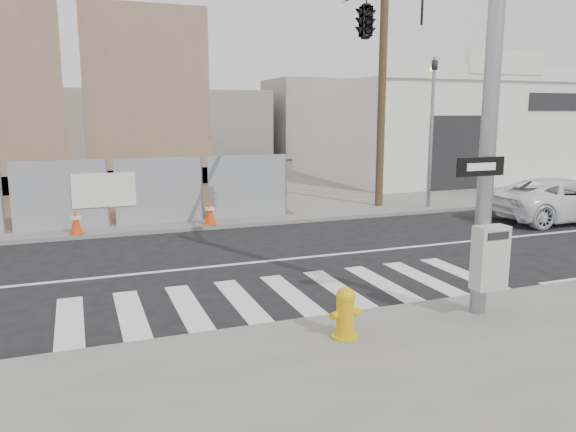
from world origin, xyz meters
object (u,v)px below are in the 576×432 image
object	(u,v)px
suv	(564,199)
traffic_cone_c	(76,222)
signal_pole	(400,45)
fire_hydrant	(345,313)
auto_shop	(434,130)
traffic_cone_d	(210,213)

from	to	relation	value
suv	traffic_cone_c	distance (m)	15.03
signal_pole	fire_hydrant	distance (m)	5.80
fire_hydrant	suv	bearing A→B (deg)	6.86
auto_shop	traffic_cone_c	xyz separation A→B (m)	(-17.82, -8.75, -2.07)
signal_pole	auto_shop	size ratio (longest dim) A/B	0.58
auto_shop	fire_hydrant	xyz separation A→B (m)	(-14.10, -17.96, -2.03)
fire_hydrant	auto_shop	bearing A→B (deg)	28.64
traffic_cone_c	traffic_cone_d	size ratio (longest dim) A/B	0.95
signal_pole	auto_shop	distance (m)	19.04
signal_pole	traffic_cone_c	bearing A→B (deg)	135.24
fire_hydrant	traffic_cone_c	distance (m)	9.94
traffic_cone_c	traffic_cone_d	world-z (taller)	traffic_cone_d
signal_pole	suv	size ratio (longest dim) A/B	1.41
signal_pole	suv	xyz separation A→B (m)	(8.44, 3.45, -4.09)
suv	signal_pole	bearing A→B (deg)	115.01
fire_hydrant	traffic_cone_d	distance (m)	9.21
fire_hydrant	traffic_cone_d	world-z (taller)	fire_hydrant
fire_hydrant	traffic_cone_d	size ratio (longest dim) A/B	1.05
auto_shop	traffic_cone_d	world-z (taller)	auto_shop
signal_pole	traffic_cone_d	size ratio (longest dim) A/B	9.30
traffic_cone_c	auto_shop	bearing A→B (deg)	26.14
auto_shop	fire_hydrant	world-z (taller)	auto_shop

